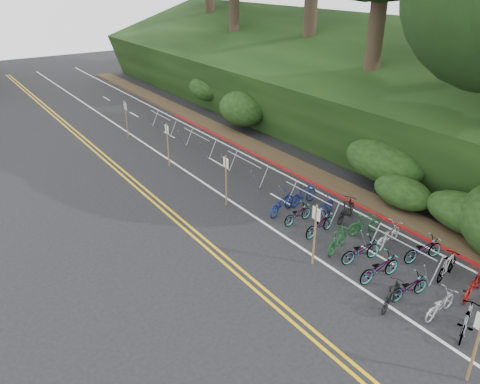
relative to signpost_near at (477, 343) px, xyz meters
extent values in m
plane|color=black|center=(-0.26, 1.54, -1.33)|extent=(120.00, 120.00, 0.00)
cube|color=gold|center=(-2.41, 11.54, -1.33)|extent=(0.12, 80.00, 0.01)
cube|color=gold|center=(-2.11, 11.54, -1.33)|extent=(0.12, 80.00, 0.01)
cube|color=silver|center=(0.74, 11.54, -1.33)|extent=(0.12, 80.00, 0.01)
cube|color=silver|center=(4.94, 11.54, -1.33)|extent=(0.12, 80.00, 0.01)
cube|color=silver|center=(2.84, 5.54, -1.33)|extent=(0.10, 1.60, 0.01)
cube|color=silver|center=(2.84, 11.54, -1.33)|extent=(0.10, 1.60, 0.01)
cube|color=silver|center=(2.84, 17.54, -1.33)|extent=(0.10, 1.60, 0.01)
cube|color=silver|center=(2.84, 23.54, -1.33)|extent=(0.10, 1.60, 0.01)
cube|color=silver|center=(2.84, 29.54, -1.33)|extent=(0.10, 1.60, 0.01)
cube|color=silver|center=(2.84, 35.54, -1.33)|extent=(0.10, 1.60, 0.01)
cube|color=maroon|center=(5.44, 13.54, -1.28)|extent=(0.25, 28.00, 0.10)
cube|color=black|center=(13.24, 23.54, 1.47)|extent=(12.32, 44.00, 9.11)
cube|color=#382819|center=(6.14, 23.54, -1.25)|extent=(1.40, 44.00, 0.16)
ellipsoid|color=#284C19|center=(6.94, 4.54, -0.29)|extent=(2.00, 2.80, 1.60)
ellipsoid|color=#284C19|center=(7.74, 9.54, 0.22)|extent=(2.60, 3.64, 2.08)
ellipsoid|color=#284C19|center=(8.94, 15.54, 0.66)|extent=(2.20, 3.08, 1.76)
ellipsoid|color=#284C19|center=(7.54, 21.54, 0.23)|extent=(3.00, 4.20, 2.40)
ellipsoid|color=#284C19|center=(8.24, 27.54, 0.40)|extent=(2.40, 3.36, 1.92)
ellipsoid|color=#284C19|center=(9.54, 31.54, 1.08)|extent=(2.80, 3.92, 2.24)
ellipsoid|color=#284C19|center=(6.74, 7.54, -0.43)|extent=(1.80, 2.52, 1.44)
ellipsoid|color=#284C19|center=(9.74, 19.54, 1.27)|extent=(3.20, 4.48, 2.56)
cylinder|color=#2D2319|center=(10.74, 13.54, 4.70)|extent=(0.88, 0.88, 7.06)
cylinder|color=#2D2319|center=(13.24, 21.54, 5.87)|extent=(0.93, 0.93, 8.00)
cylinder|color=#2D2319|center=(12.24, 29.54, 4.76)|extent=(0.85, 0.85, 6.59)
cylinder|color=#2D2319|center=(14.74, 37.54, 5.93)|extent=(0.90, 0.90, 7.53)
cylinder|color=#9398A3|center=(2.74, 4.54, -0.18)|extent=(0.05, 3.00, 0.05)
cylinder|color=#9398A3|center=(2.46, 3.14, -0.75)|extent=(0.58, 0.04, 1.13)
cylinder|color=#9398A3|center=(3.02, 3.14, -0.75)|extent=(0.58, 0.04, 1.13)
cylinder|color=#9398A3|center=(2.46, 5.94, -0.75)|extent=(0.58, 0.04, 1.13)
cylinder|color=#9398A3|center=(3.02, 5.94, -0.75)|extent=(0.58, 0.04, 1.13)
cylinder|color=#9398A3|center=(2.74, 9.54, -0.18)|extent=(0.05, 3.00, 0.05)
cylinder|color=#9398A3|center=(2.46, 8.14, -0.75)|extent=(0.58, 0.04, 1.13)
cylinder|color=#9398A3|center=(3.02, 8.14, -0.75)|extent=(0.58, 0.04, 1.13)
cylinder|color=#9398A3|center=(2.46, 10.94, -0.75)|extent=(0.58, 0.04, 1.13)
cylinder|color=#9398A3|center=(3.02, 10.94, -0.75)|extent=(0.58, 0.04, 1.13)
cylinder|color=#9398A3|center=(2.74, 14.54, -0.18)|extent=(0.05, 3.00, 0.05)
cylinder|color=#9398A3|center=(2.46, 13.14, -0.75)|extent=(0.58, 0.04, 1.13)
cylinder|color=#9398A3|center=(3.02, 13.14, -0.75)|extent=(0.58, 0.04, 1.13)
cylinder|color=#9398A3|center=(2.46, 15.94, -0.75)|extent=(0.58, 0.04, 1.13)
cylinder|color=#9398A3|center=(3.02, 15.94, -0.75)|extent=(0.58, 0.04, 1.13)
cylinder|color=#9398A3|center=(2.74, 19.54, -0.18)|extent=(0.05, 3.00, 0.05)
cylinder|color=#9398A3|center=(2.46, 18.14, -0.75)|extent=(0.58, 0.04, 1.13)
cylinder|color=#9398A3|center=(3.02, 18.14, -0.75)|extent=(0.58, 0.04, 1.13)
cylinder|color=#9398A3|center=(2.46, 20.94, -0.75)|extent=(0.58, 0.04, 1.13)
cylinder|color=#9398A3|center=(3.02, 20.94, -0.75)|extent=(0.58, 0.04, 1.13)
cylinder|color=#9398A3|center=(2.74, 24.54, -0.18)|extent=(0.05, 3.00, 0.05)
cylinder|color=#9398A3|center=(2.46, 23.14, -0.75)|extent=(0.58, 0.04, 1.13)
cylinder|color=#9398A3|center=(3.02, 23.14, -0.75)|extent=(0.58, 0.04, 1.13)
cylinder|color=#9398A3|center=(2.46, 25.94, -0.75)|extent=(0.58, 0.04, 1.13)
cylinder|color=#9398A3|center=(3.02, 25.94, -0.75)|extent=(0.58, 0.04, 1.13)
cylinder|color=brown|center=(0.00, 0.00, -0.17)|extent=(0.08, 0.08, 2.32)
cylinder|color=brown|center=(0.34, 6.54, -0.08)|extent=(0.08, 0.08, 2.50)
cube|color=silver|center=(0.34, 6.54, 0.82)|extent=(0.02, 0.40, 0.50)
cylinder|color=brown|center=(0.34, 12.54, -0.08)|extent=(0.08, 0.08, 2.50)
cube|color=silver|center=(0.34, 12.54, 0.82)|extent=(0.02, 0.40, 0.50)
cylinder|color=brown|center=(0.34, 18.54, -0.08)|extent=(0.08, 0.08, 2.50)
cube|color=silver|center=(0.34, 18.54, 0.82)|extent=(0.02, 0.40, 0.50)
cylinder|color=brown|center=(0.34, 24.54, -0.08)|extent=(0.08, 0.08, 2.50)
cube|color=silver|center=(0.34, 24.54, 0.82)|extent=(0.02, 0.40, 0.50)
imported|color=black|center=(0.76, 3.23, -0.85)|extent=(0.92, 1.65, 0.95)
imported|color=slate|center=(1.57, 1.09, -0.82)|extent=(1.06, 1.75, 1.02)
imported|color=#9E9EA3|center=(1.70, 2.06, -0.90)|extent=(0.71, 1.68, 0.86)
imported|color=maroon|center=(3.48, 2.04, -0.89)|extent=(0.97, 1.76, 0.88)
imported|color=slate|center=(1.63, 3.21, -0.90)|extent=(0.78, 1.68, 0.85)
imported|color=slate|center=(3.75, 3.18, -0.85)|extent=(0.76, 1.66, 0.96)
imported|color=slate|center=(1.63, 4.48, -0.85)|extent=(0.77, 1.88, 0.97)
imported|color=slate|center=(3.98, 4.36, -0.86)|extent=(0.95, 1.89, 0.95)
imported|color=slate|center=(1.97, 5.66, -0.86)|extent=(0.89, 1.86, 0.93)
imported|color=#9E9EA3|center=(3.74, 5.82, -0.86)|extent=(0.96, 1.89, 0.95)
imported|color=#144C1E|center=(1.76, 6.69, -0.83)|extent=(1.00, 1.71, 0.99)
imported|color=#144C1E|center=(3.63, 6.98, -0.85)|extent=(0.85, 1.65, 0.95)
imported|color=slate|center=(2.08, 8.05, -0.87)|extent=(0.86, 1.82, 0.92)
imported|color=black|center=(3.87, 8.25, -0.80)|extent=(1.09, 1.84, 1.07)
imported|color=slate|center=(2.00, 9.35, -0.91)|extent=(0.68, 1.63, 0.83)
imported|color=navy|center=(3.36, 9.11, -0.89)|extent=(1.07, 1.76, 0.87)
imported|color=navy|center=(1.97, 10.43, -0.83)|extent=(1.22, 1.99, 0.99)
imported|color=navy|center=(3.37, 10.52, -0.81)|extent=(0.63, 1.77, 1.04)
camera|label=1|loc=(-10.36, -4.16, 8.76)|focal=35.00mm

